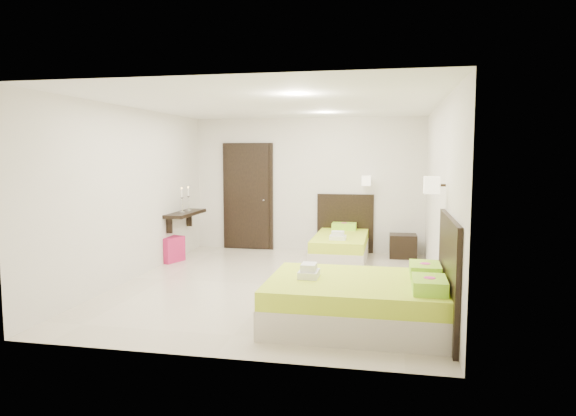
% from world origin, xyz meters
% --- Properties ---
extents(floor, '(5.50, 5.50, 0.00)m').
position_xyz_m(floor, '(0.00, 0.00, 0.00)').
color(floor, beige).
rests_on(floor, ground).
extents(bed_single, '(1.09, 1.81, 1.49)m').
position_xyz_m(bed_single, '(0.75, 1.92, 0.27)').
color(bed_single, beige).
rests_on(bed_single, ground).
extents(bed_double, '(1.98, 1.69, 1.64)m').
position_xyz_m(bed_double, '(1.34, -1.55, 0.29)').
color(bed_double, beige).
rests_on(bed_double, ground).
extents(nightstand, '(0.50, 0.44, 0.43)m').
position_xyz_m(nightstand, '(1.84, 2.40, 0.22)').
color(nightstand, black).
rests_on(nightstand, ground).
extents(ottoman, '(0.56, 0.56, 0.44)m').
position_xyz_m(ottoman, '(-2.28, 1.24, 0.22)').
color(ottoman, '#A31546').
rests_on(ottoman, ground).
extents(door, '(1.02, 0.15, 2.14)m').
position_xyz_m(door, '(-1.20, 2.70, 1.05)').
color(door, black).
rests_on(door, ground).
extents(console_shelf, '(0.35, 1.20, 0.78)m').
position_xyz_m(console_shelf, '(-2.08, 1.60, 0.82)').
color(console_shelf, black).
rests_on(console_shelf, ground).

